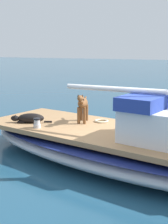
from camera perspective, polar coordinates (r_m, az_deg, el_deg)
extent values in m
plane|color=navy|center=(6.63, 7.79, -9.38)|extent=(120.00, 120.00, 0.00)
ellipsoid|color=#B2B7C1|center=(6.54, 7.85, -7.09)|extent=(3.49, 7.48, 0.56)
ellipsoid|color=navy|center=(6.49, 7.90, -5.58)|extent=(3.51, 7.52, 0.08)
cube|color=#A37A51|center=(6.44, 7.93, -4.30)|extent=(2.97, 6.85, 0.10)
cylinder|color=silver|center=(6.21, 5.96, 4.11)|extent=(0.10, 2.20, 0.10)
cube|color=navy|center=(6.00, 11.35, 1.94)|extent=(1.42, 0.88, 0.24)
ellipsoid|color=brown|center=(7.27, -0.21, 1.62)|extent=(0.56, 0.38, 0.22)
cylinder|color=brown|center=(7.14, 0.08, -0.67)|extent=(0.07, 0.07, 0.38)
cylinder|color=brown|center=(7.16, -0.96, -0.63)|extent=(0.07, 0.07, 0.38)
cylinder|color=brown|center=(7.49, 0.50, -0.09)|extent=(0.07, 0.07, 0.38)
cylinder|color=brown|center=(7.51, -0.49, -0.06)|extent=(0.07, 0.07, 0.38)
cylinder|color=brown|center=(7.03, -0.51, 2.19)|extent=(0.21, 0.16, 0.19)
ellipsoid|color=brown|center=(6.90, -0.67, 2.49)|extent=(0.25, 0.19, 0.13)
cone|color=black|center=(6.89, -0.30, 2.98)|extent=(0.05, 0.05, 0.06)
cone|color=black|center=(6.90, -1.04, 2.99)|extent=(0.05, 0.05, 0.06)
torus|color=black|center=(7.03, -0.51, 2.19)|extent=(0.15, 0.17, 0.10)
cylinder|color=brown|center=(7.62, 0.21, 2.30)|extent=(0.22, 0.11, 0.12)
ellipsoid|color=black|center=(7.36, -9.50, -1.08)|extent=(0.49, 0.65, 0.22)
ellipsoid|color=black|center=(7.45, -12.28, -1.12)|extent=(0.20, 0.24, 0.13)
cone|color=black|center=(7.40, -12.39, -0.78)|extent=(0.05, 0.05, 0.05)
cone|color=black|center=(7.48, -12.21, -0.63)|extent=(0.05, 0.05, 0.05)
cylinder|color=black|center=(7.37, -11.17, -1.77)|extent=(0.13, 0.19, 0.06)
cylinder|color=black|center=(7.48, -10.95, -1.56)|extent=(0.13, 0.19, 0.06)
cylinder|color=black|center=(7.31, -6.49, -1.74)|extent=(0.11, 0.18, 0.04)
cylinder|color=#B7B7BC|center=(6.90, -8.44, -2.50)|extent=(0.16, 0.16, 0.08)
cylinder|color=#B7B7BC|center=(6.88, -8.46, -1.77)|extent=(0.13, 0.13, 0.10)
cylinder|color=black|center=(6.86, -8.48, -1.24)|extent=(0.15, 0.15, 0.03)
torus|color=beige|center=(7.38, 3.17, -1.61)|extent=(0.32, 0.32, 0.04)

